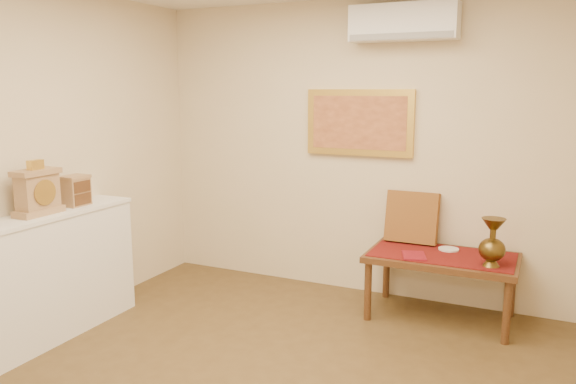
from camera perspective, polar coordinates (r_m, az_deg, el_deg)
The scene contains 12 objects.
wall_back at distance 5.23m, azimuth 7.29°, elevation 4.29°, with size 4.00×0.02×2.70m, color beige.
table_cloth at distance 4.83m, azimuth 15.40°, elevation -6.14°, with size 1.14×0.59×0.01m, color maroon.
brass_urn_tall at distance 4.57m, azimuth 20.09°, elevation -4.33°, with size 0.20×0.20×0.46m, color brown, non-canonical shape.
plate at distance 4.97m, azimuth 16.01°, elevation -5.60°, with size 0.17×0.17×0.01m, color silver.
menu at distance 4.71m, azimuth 12.68°, elevation -6.32°, with size 0.18×0.25×0.01m, color maroon.
cushion at distance 5.08m, azimuth 12.47°, elevation -2.52°, with size 0.45×0.10×0.45m, color #602213.
display_ledge at distance 4.57m, azimuth -25.47°, elevation -8.58°, with size 0.37×2.02×0.98m.
mantel_clock at distance 4.53m, azimuth -24.08°, elevation 0.04°, with size 0.17×0.36×0.41m.
wooden_chest at distance 4.79m, azimuth -20.78°, elevation 0.14°, with size 0.16×0.21×0.24m.
low_table at distance 4.85m, azimuth 15.36°, elevation -6.93°, with size 1.20×0.70×0.55m.
painting at distance 5.18m, azimuth 7.26°, elevation 7.01°, with size 1.00×0.06×0.60m.
ac_unit at distance 5.00m, azimuth 11.67°, elevation 16.51°, with size 0.90×0.25×0.30m.
Camera 1 is at (1.58, -2.70, 1.90)m, focal length 35.00 mm.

